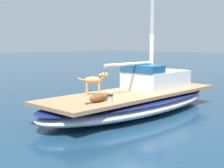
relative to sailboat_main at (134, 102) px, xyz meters
name	(u,v)px	position (x,y,z in m)	size (l,w,h in m)	color
ground_plane	(134,112)	(0.00, 0.00, -0.34)	(120.00, 120.00, 0.00)	navy
sailboat_main	(134,102)	(0.00, 0.00, 0.00)	(2.57, 7.26, 0.66)	white
cabin_house	(155,78)	(-0.01, 1.12, 0.67)	(1.42, 2.23, 0.84)	silver
dog_brown	(99,98)	(0.43, -1.95, 0.43)	(0.33, 0.95, 0.22)	brown
dog_tan	(94,81)	(-0.48, -1.26, 0.75)	(0.71, 0.74, 0.70)	tan
deck_winch	(110,99)	(0.73, -1.82, 0.42)	(0.16, 0.16, 0.21)	#B7B7BC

